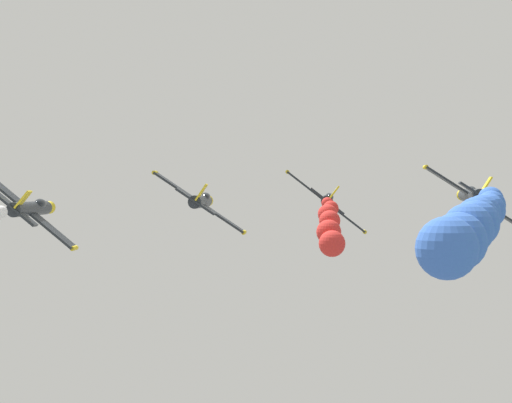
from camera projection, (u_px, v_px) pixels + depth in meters
The scene contains 6 objects.
airplane_lead at pixel (327, 201), 98.82m from camera, with size 7.77×10.35×6.15m.
smoke_trail_lead at pixel (330, 227), 82.67m from camera, with size 2.22×13.89×4.47m.
airplane_left_inner at pixel (201, 201), 89.78m from camera, with size 8.16×10.35×5.60m.
airplane_right_inner at pixel (472, 195), 88.54m from camera, with size 8.26×10.35×5.44m.
smoke_trail_right_inner at pixel (470, 227), 63.29m from camera, with size 8.33×26.64×5.22m.
airplane_left_outer at pixel (31, 208), 80.20m from camera, with size 7.62×10.35×6.34m.
Camera 1 is at (4.84, -83.25, 80.34)m, focal length 73.25 mm.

